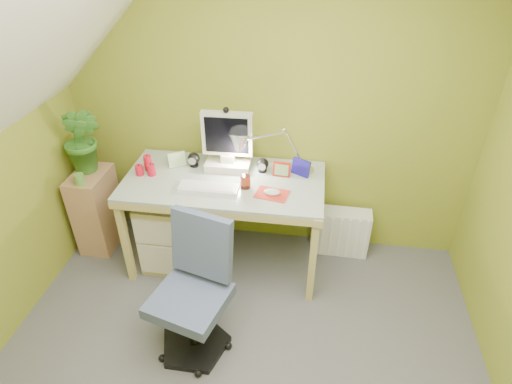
# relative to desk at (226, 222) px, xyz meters

# --- Properties ---
(wall_back) EXTENTS (3.20, 0.01, 2.40)m
(wall_back) POSITION_rel_desk_xyz_m (0.28, 0.40, 0.80)
(wall_back) COLOR olive
(wall_back) RESTS_ON floor
(desk) EXTENTS (1.50, 0.76, 0.80)m
(desk) POSITION_rel_desk_xyz_m (0.00, 0.00, 0.00)
(desk) COLOR tan
(desk) RESTS_ON floor
(monitor) EXTENTS (0.40, 0.24, 0.54)m
(monitor) POSITION_rel_desk_xyz_m (-0.00, 0.18, 0.67)
(monitor) COLOR beige
(monitor) RESTS_ON desk
(speaker_left) EXTENTS (0.10, 0.10, 0.11)m
(speaker_left) POSITION_rel_desk_xyz_m (-0.27, 0.16, 0.46)
(speaker_left) COLOR black
(speaker_left) RESTS_ON desk
(speaker_right) EXTENTS (0.10, 0.10, 0.11)m
(speaker_right) POSITION_rel_desk_xyz_m (0.27, 0.16, 0.45)
(speaker_right) COLOR black
(speaker_right) RESTS_ON desk
(keyboard) EXTENTS (0.43, 0.14, 0.02)m
(keyboard) POSITION_rel_desk_xyz_m (-0.08, -0.14, 0.41)
(keyboard) COLOR white
(keyboard) RESTS_ON desk
(mousepad) EXTENTS (0.25, 0.20, 0.01)m
(mousepad) POSITION_rel_desk_xyz_m (0.38, -0.14, 0.40)
(mousepad) COLOR red
(mousepad) RESTS_ON desk
(mouse) EXTENTS (0.13, 0.10, 0.04)m
(mouse) POSITION_rel_desk_xyz_m (0.38, -0.14, 0.42)
(mouse) COLOR silver
(mouse) RESTS_ON mousepad
(amber_tumbler) EXTENTS (0.08, 0.08, 0.09)m
(amber_tumbler) POSITION_rel_desk_xyz_m (0.18, -0.08, 0.45)
(amber_tumbler) COLOR maroon
(amber_tumbler) RESTS_ON desk
(candle_cluster) EXTENTS (0.19, 0.17, 0.12)m
(candle_cluster) POSITION_rel_desk_xyz_m (-0.60, 0.01, 0.46)
(candle_cluster) COLOR red
(candle_cluster) RESTS_ON desk
(photo_frame_red) EXTENTS (0.13, 0.03, 0.11)m
(photo_frame_red) POSITION_rel_desk_xyz_m (0.42, 0.12, 0.45)
(photo_frame_red) COLOR #A91D12
(photo_frame_red) RESTS_ON desk
(photo_frame_blue) EXTENTS (0.14, 0.09, 0.13)m
(photo_frame_blue) POSITION_rel_desk_xyz_m (0.56, 0.16, 0.46)
(photo_frame_blue) COLOR navy
(photo_frame_blue) RESTS_ON desk
(photo_frame_green) EXTENTS (0.13, 0.09, 0.12)m
(photo_frame_green) POSITION_rel_desk_xyz_m (-0.40, 0.14, 0.46)
(photo_frame_green) COLOR #AFD290
(photo_frame_green) RESTS_ON desk
(desk_lamp) EXTENTS (0.52, 0.25, 0.54)m
(desk_lamp) POSITION_rel_desk_xyz_m (0.45, 0.18, 0.67)
(desk_lamp) COLOR silver
(desk_lamp) RESTS_ON desk
(side_ledge) EXTENTS (0.26, 0.41, 0.71)m
(side_ledge) POSITION_rel_desk_xyz_m (-1.12, 0.05, -0.04)
(side_ledge) COLOR #AD7A5B
(side_ledge) RESTS_ON floor
(potted_plant) EXTENTS (0.34, 0.29, 0.57)m
(potted_plant) POSITION_rel_desk_xyz_m (-1.12, 0.10, 0.59)
(potted_plant) COLOR #367226
(potted_plant) RESTS_ON side_ledge
(green_cup) EXTENTS (0.08, 0.08, 0.09)m
(green_cup) POSITION_rel_desk_xyz_m (-1.10, -0.10, 0.36)
(green_cup) COLOR #639F42
(green_cup) RESTS_ON side_ledge
(task_chair) EXTENTS (0.62, 0.62, 0.91)m
(task_chair) POSITION_rel_desk_xyz_m (-0.04, -0.87, 0.06)
(task_chair) COLOR #424E6D
(task_chair) RESTS_ON floor
(radiator) EXTENTS (0.42, 0.17, 0.41)m
(radiator) POSITION_rel_desk_xyz_m (0.95, 0.26, -0.19)
(radiator) COLOR silver
(radiator) RESTS_ON floor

